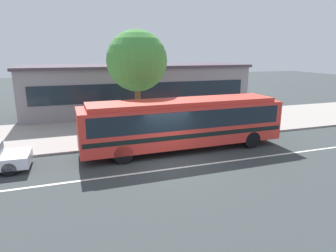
% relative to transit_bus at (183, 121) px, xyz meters
% --- Properties ---
extents(ground_plane, '(120.00, 120.00, 0.00)m').
position_rel_transit_bus_xyz_m(ground_plane, '(-1.39, -1.79, -1.70)').
color(ground_plane, '#353C3D').
extents(sidewalk_slab, '(60.00, 8.00, 0.12)m').
position_rel_transit_bus_xyz_m(sidewalk_slab, '(-1.39, 5.35, -1.64)').
color(sidewalk_slab, '#9E948E').
rests_on(sidewalk_slab, ground_plane).
extents(lane_stripe_center, '(56.00, 0.16, 0.01)m').
position_rel_transit_bus_xyz_m(lane_stripe_center, '(-1.39, -2.59, -1.70)').
color(lane_stripe_center, silver).
rests_on(lane_stripe_center, ground_plane).
extents(transit_bus, '(11.67, 2.65, 2.92)m').
position_rel_transit_bus_xyz_m(transit_bus, '(0.00, 0.00, 0.00)').
color(transit_bus, red).
rests_on(transit_bus, ground_plane).
extents(pedestrian_waiting_near_sign, '(0.36, 0.36, 1.75)m').
position_rel_transit_bus_xyz_m(pedestrian_waiting_near_sign, '(-2.23, 3.18, -0.56)').
color(pedestrian_waiting_near_sign, '#6B6F4D').
rests_on(pedestrian_waiting_near_sign, sidewalk_slab).
extents(pedestrian_walking_along_curb, '(0.42, 0.42, 1.66)m').
position_rel_transit_bus_xyz_m(pedestrian_walking_along_curb, '(-3.68, 2.71, -0.61)').
color(pedestrian_walking_along_curb, '#785F56').
rests_on(pedestrian_walking_along_curb, sidewalk_slab).
extents(pedestrian_standing_by_tree, '(0.41, 0.41, 1.66)m').
position_rel_transit_bus_xyz_m(pedestrian_standing_by_tree, '(-0.88, 1.96, -0.61)').
color(pedestrian_standing_by_tree, '#383D39').
rests_on(pedestrian_standing_by_tree, sidewalk_slab).
extents(bus_stop_sign, '(0.11, 0.44, 2.55)m').
position_rel_transit_bus_xyz_m(bus_stop_sign, '(3.81, 1.73, 0.05)').
color(bus_stop_sign, gray).
rests_on(bus_stop_sign, sidewalk_slab).
extents(street_tree_near_stop, '(4.01, 4.01, 6.86)m').
position_rel_transit_bus_xyz_m(street_tree_near_stop, '(-1.69, 4.20, 3.25)').
color(street_tree_near_stop, brown).
rests_on(street_tree_near_stop, sidewalk_slab).
extents(station_building, '(20.34, 6.84, 4.40)m').
position_rel_transit_bus_xyz_m(station_building, '(0.04, 11.97, 0.51)').
color(station_building, gray).
rests_on(station_building, ground_plane).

